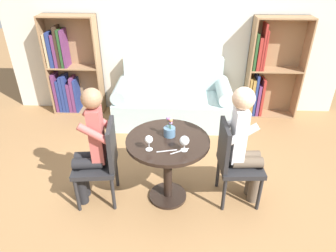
{
  "coord_description": "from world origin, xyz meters",
  "views": [
    {
      "loc": [
        0.11,
        -2.42,
        2.3
      ],
      "look_at": [
        0.0,
        0.05,
        0.86
      ],
      "focal_mm": 32.0,
      "sensor_mm": 36.0,
      "label": 1
    }
  ],
  "objects_px": {
    "couch": "(173,102)",
    "wine_glass_right": "(184,141)",
    "flower_vase": "(170,130)",
    "person_right": "(245,144)",
    "bookshelf_left": "(69,71)",
    "chair_right": "(234,160)",
    "wine_glass_left": "(149,140)",
    "person_left": "(90,146)",
    "chair_left": "(102,160)",
    "bookshelf_right": "(267,73)"
  },
  "relations": [
    {
      "from": "couch",
      "to": "flower_vase",
      "type": "height_order",
      "value": "flower_vase"
    },
    {
      "from": "wine_glass_left",
      "to": "flower_vase",
      "type": "relative_size",
      "value": 0.68
    },
    {
      "from": "couch",
      "to": "person_right",
      "type": "xyz_separation_m",
      "value": [
        0.75,
        -1.69,
        0.37
      ]
    },
    {
      "from": "chair_right",
      "to": "wine_glass_right",
      "type": "bearing_deg",
      "value": 107.91
    },
    {
      "from": "bookshelf_left",
      "to": "chair_left",
      "type": "xyz_separation_m",
      "value": [
        0.98,
        -2.02,
        -0.19
      ]
    },
    {
      "from": "bookshelf_right",
      "to": "chair_right",
      "type": "distance_m",
      "value": 2.12
    },
    {
      "from": "wine_glass_right",
      "to": "chair_left",
      "type": "bearing_deg",
      "value": 169.92
    },
    {
      "from": "bookshelf_left",
      "to": "bookshelf_right",
      "type": "xyz_separation_m",
      "value": [
        3.07,
        0.01,
        0.02
      ]
    },
    {
      "from": "bookshelf_left",
      "to": "wine_glass_left",
      "type": "relative_size",
      "value": 10.56
    },
    {
      "from": "wine_glass_left",
      "to": "couch",
      "type": "bearing_deg",
      "value": 85.11
    },
    {
      "from": "chair_left",
      "to": "bookshelf_left",
      "type": "bearing_deg",
      "value": -159.73
    },
    {
      "from": "person_right",
      "to": "wine_glass_left",
      "type": "relative_size",
      "value": 8.81
    },
    {
      "from": "bookshelf_right",
      "to": "wine_glass_left",
      "type": "xyz_separation_m",
      "value": [
        -1.59,
        -2.17,
        0.14
      ]
    },
    {
      "from": "bookshelf_left",
      "to": "person_left",
      "type": "bearing_deg",
      "value": -66.3
    },
    {
      "from": "couch",
      "to": "chair_right",
      "type": "xyz_separation_m",
      "value": [
        0.66,
        -1.7,
        0.18
      ]
    },
    {
      "from": "person_left",
      "to": "person_right",
      "type": "bearing_deg",
      "value": 87.31
    },
    {
      "from": "person_left",
      "to": "flower_vase",
      "type": "bearing_deg",
      "value": 92.5
    },
    {
      "from": "wine_glass_right",
      "to": "flower_vase",
      "type": "xyz_separation_m",
      "value": [
        -0.14,
        0.24,
        -0.03
      ]
    },
    {
      "from": "bookshelf_right",
      "to": "person_left",
      "type": "xyz_separation_m",
      "value": [
        -2.18,
        -2.04,
        -0.03
      ]
    },
    {
      "from": "person_right",
      "to": "wine_glass_right",
      "type": "xyz_separation_m",
      "value": [
        -0.59,
        -0.21,
        0.15
      ]
    },
    {
      "from": "chair_left",
      "to": "person_right",
      "type": "xyz_separation_m",
      "value": [
        1.41,
        0.06,
        0.19
      ]
    },
    {
      "from": "wine_glass_left",
      "to": "wine_glass_right",
      "type": "relative_size",
      "value": 0.98
    },
    {
      "from": "chair_right",
      "to": "person_left",
      "type": "bearing_deg",
      "value": 89.17
    },
    {
      "from": "bookshelf_left",
      "to": "bookshelf_right",
      "type": "distance_m",
      "value": 3.07
    },
    {
      "from": "bookshelf_right",
      "to": "person_left",
      "type": "distance_m",
      "value": 2.98
    },
    {
      "from": "couch",
      "to": "bookshelf_right",
      "type": "bearing_deg",
      "value": 10.74
    },
    {
      "from": "chair_right",
      "to": "wine_glass_left",
      "type": "relative_size",
      "value": 6.22
    },
    {
      "from": "bookshelf_left",
      "to": "person_right",
      "type": "xyz_separation_m",
      "value": [
        2.39,
        -1.95,
        0.0
      ]
    },
    {
      "from": "flower_vase",
      "to": "person_right",
      "type": "bearing_deg",
      "value": -2.49
    },
    {
      "from": "person_right",
      "to": "bookshelf_right",
      "type": "bearing_deg",
      "value": -22.62
    },
    {
      "from": "bookshelf_right",
      "to": "chair_left",
      "type": "bearing_deg",
      "value": -135.87
    },
    {
      "from": "bookshelf_right",
      "to": "chair_right",
      "type": "relative_size",
      "value": 1.7
    },
    {
      "from": "couch",
      "to": "wine_glass_right",
      "type": "bearing_deg",
      "value": -85.29
    },
    {
      "from": "bookshelf_left",
      "to": "person_right",
      "type": "relative_size",
      "value": 1.2
    },
    {
      "from": "chair_left",
      "to": "person_left",
      "type": "height_order",
      "value": "person_left"
    },
    {
      "from": "wine_glass_right",
      "to": "bookshelf_left",
      "type": "bearing_deg",
      "value": 129.76
    },
    {
      "from": "flower_vase",
      "to": "wine_glass_left",
      "type": "bearing_deg",
      "value": -126.02
    },
    {
      "from": "bookshelf_left",
      "to": "flower_vase",
      "type": "height_order",
      "value": "bookshelf_left"
    },
    {
      "from": "bookshelf_left",
      "to": "wine_glass_right",
      "type": "bearing_deg",
      "value": -50.24
    },
    {
      "from": "couch",
      "to": "person_right",
      "type": "height_order",
      "value": "person_right"
    },
    {
      "from": "chair_left",
      "to": "flower_vase",
      "type": "relative_size",
      "value": 4.21
    },
    {
      "from": "bookshelf_right",
      "to": "person_left",
      "type": "height_order",
      "value": "bookshelf_right"
    },
    {
      "from": "bookshelf_right",
      "to": "wine_glass_right",
      "type": "height_order",
      "value": "bookshelf_right"
    },
    {
      "from": "wine_glass_right",
      "to": "chair_right",
      "type": "bearing_deg",
      "value": 21.51
    },
    {
      "from": "person_left",
      "to": "wine_glass_right",
      "type": "xyz_separation_m",
      "value": [
        0.91,
        -0.13,
        0.17
      ]
    },
    {
      "from": "chair_right",
      "to": "flower_vase",
      "type": "height_order",
      "value": "flower_vase"
    },
    {
      "from": "person_right",
      "to": "couch",
      "type": "bearing_deg",
      "value": 20.27
    },
    {
      "from": "chair_left",
      "to": "person_right",
      "type": "distance_m",
      "value": 1.43
    },
    {
      "from": "person_left",
      "to": "person_right",
      "type": "height_order",
      "value": "person_right"
    },
    {
      "from": "chair_right",
      "to": "bookshelf_right",
      "type": "bearing_deg",
      "value": -24.74
    }
  ]
}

